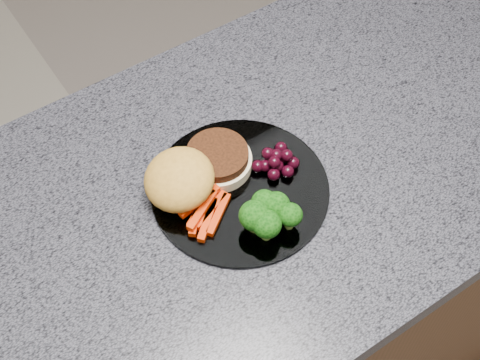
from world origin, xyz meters
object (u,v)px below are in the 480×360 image
burger (193,174)px  grape_bunch (277,161)px  plate (240,189)px  island_cabinet (268,298)px

burger → grape_bunch: size_ratio=2.91×
plate → burger: size_ratio=1.33×
plate → grape_bunch: (0.07, 0.00, 0.02)m
grape_bunch → island_cabinet: bearing=36.2°
plate → island_cabinet: bearing=7.6°
burger → plate: bearing=-56.0°
island_cabinet → plate: plate is taller
plate → burger: (-0.05, 0.04, 0.03)m
plate → burger: burger is taller
island_cabinet → grape_bunch: bearing=-143.8°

